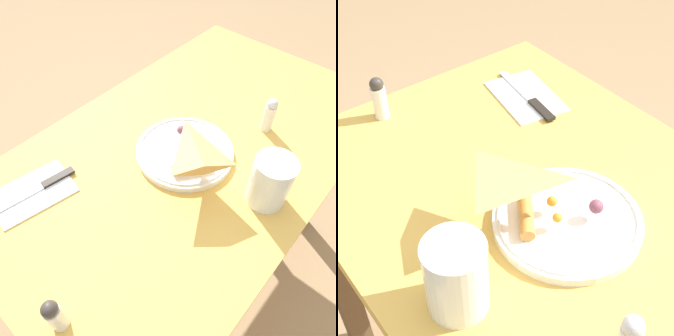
% 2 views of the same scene
% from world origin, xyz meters
% --- Properties ---
extents(dining_table, '(1.14, 0.68, 0.73)m').
position_xyz_m(dining_table, '(0.00, 0.00, 0.61)').
color(dining_table, gold).
rests_on(dining_table, ground_plane).
extents(plate_pizza, '(0.25, 0.25, 0.06)m').
position_xyz_m(plate_pizza, '(0.04, 0.01, 0.74)').
color(plate_pizza, white).
rests_on(plate_pizza, dining_table).
extents(milk_glass, '(0.09, 0.09, 0.12)m').
position_xyz_m(milk_glass, '(0.03, 0.23, 0.79)').
color(milk_glass, white).
rests_on(milk_glass, dining_table).
extents(napkin_folded, '(0.20, 0.15, 0.00)m').
position_xyz_m(napkin_folded, '(0.37, -0.18, 0.73)').
color(napkin_folded, silver).
rests_on(napkin_folded, dining_table).
extents(butter_knife, '(0.22, 0.05, 0.01)m').
position_xyz_m(butter_knife, '(0.36, -0.17, 0.73)').
color(butter_knife, black).
rests_on(butter_knife, napkin_folded).
extents(pepper_shaker, '(0.03, 0.03, 0.09)m').
position_xyz_m(pepper_shaker, '(0.50, 0.11, 0.77)').
color(pepper_shaker, white).
rests_on(pepper_shaker, dining_table).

